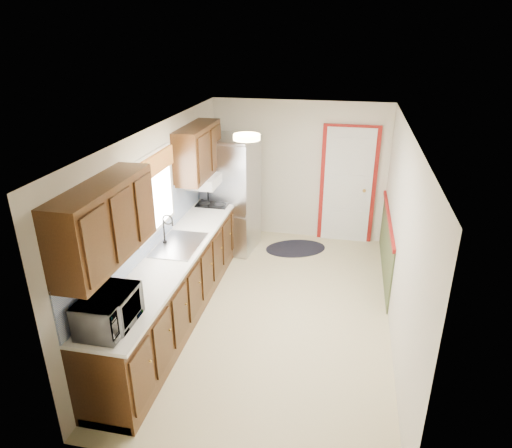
% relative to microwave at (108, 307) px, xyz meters
% --- Properties ---
extents(room_shell, '(3.20, 5.20, 2.52)m').
position_rel_microwave_xyz_m(room_shell, '(1.20, 1.95, 0.05)').
color(room_shell, beige).
rests_on(room_shell, ground).
extents(kitchen_run, '(0.63, 4.00, 2.20)m').
position_rel_microwave_xyz_m(kitchen_run, '(-0.04, 1.66, -0.34)').
color(kitchen_run, '#351D0C').
rests_on(kitchen_run, ground).
extents(back_wall_trim, '(1.12, 2.30, 2.08)m').
position_rel_microwave_xyz_m(back_wall_trim, '(2.19, 4.16, -0.26)').
color(back_wall_trim, maroon).
rests_on(back_wall_trim, ground).
extents(ceiling_fixture, '(0.30, 0.30, 0.06)m').
position_rel_microwave_xyz_m(ceiling_fixture, '(0.90, 1.75, 1.21)').
color(ceiling_fixture, '#FFD88C').
rests_on(ceiling_fixture, room_shell).
extents(microwave, '(0.34, 0.61, 0.41)m').
position_rel_microwave_xyz_m(microwave, '(0.00, 0.00, 0.00)').
color(microwave, white).
rests_on(microwave, kitchen_run).
extents(refrigerator, '(0.89, 0.84, 1.91)m').
position_rel_microwave_xyz_m(refrigerator, '(0.18, 3.71, -0.19)').
color(refrigerator, '#B7B7BC').
rests_on(refrigerator, ground).
extents(rug, '(1.20, 1.00, 0.01)m').
position_rel_microwave_xyz_m(rug, '(1.26, 3.85, -1.14)').
color(rug, black).
rests_on(rug, ground).
extents(cooktop, '(0.49, 0.58, 0.02)m').
position_rel_microwave_xyz_m(cooktop, '(0.01, 3.35, -0.20)').
color(cooktop, black).
rests_on(cooktop, kitchen_run).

